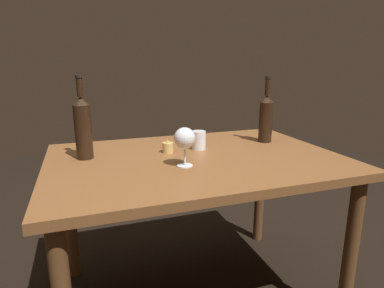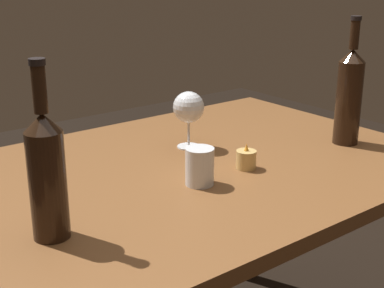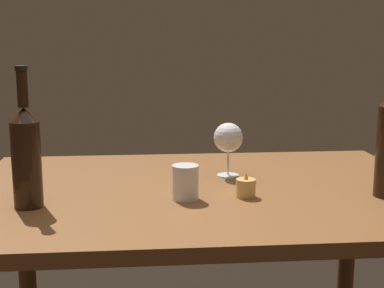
# 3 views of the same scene
# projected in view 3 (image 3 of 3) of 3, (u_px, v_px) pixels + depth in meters

# --- Properties ---
(dining_table) EXTENTS (1.30, 0.90, 0.74)m
(dining_table) POSITION_uv_depth(u_px,v_px,m) (202.00, 218.00, 1.55)
(dining_table) COLOR brown
(dining_table) RESTS_ON ground
(wine_glass_left) EXTENTS (0.09, 0.09, 0.16)m
(wine_glass_left) POSITION_uv_depth(u_px,v_px,m) (228.00, 139.00, 1.64)
(wine_glass_left) COLOR white
(wine_glass_left) RESTS_ON dining_table
(wine_bottle_second) EXTENTS (0.07, 0.07, 0.35)m
(wine_bottle_second) POSITION_uv_depth(u_px,v_px,m) (26.00, 154.00, 1.33)
(wine_bottle_second) COLOR black
(wine_bottle_second) RESTS_ON dining_table
(water_tumbler) EXTENTS (0.07, 0.07, 0.09)m
(water_tumbler) POSITION_uv_depth(u_px,v_px,m) (185.00, 184.00, 1.41)
(water_tumbler) COLOR white
(water_tumbler) RESTS_ON dining_table
(votive_candle) EXTENTS (0.05, 0.05, 0.07)m
(votive_candle) POSITION_uv_depth(u_px,v_px,m) (246.00, 188.00, 1.44)
(votive_candle) COLOR #DBB266
(votive_candle) RESTS_ON dining_table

